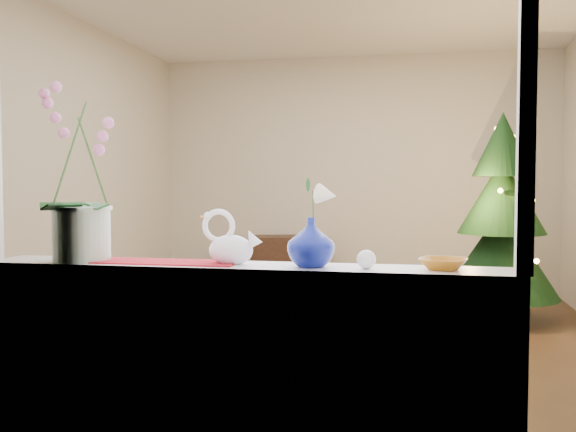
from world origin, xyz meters
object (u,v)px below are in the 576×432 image
object	(u,v)px
orchid_pot	(81,171)
side_table	(289,264)
paperweight	(366,259)
blue_vase	(311,238)
xmas_tree	(502,217)
swan	(231,238)
amber_dish	(443,265)

from	to	relation	value
orchid_pot	side_table	bearing A→B (deg)	90.04
orchid_pot	paperweight	size ratio (longest dim) A/B	10.36
blue_vase	side_table	distance (m)	4.79
orchid_pot	xmas_tree	world-z (taller)	xmas_tree
orchid_pot	blue_vase	distance (m)	1.04
swan	blue_vase	size ratio (longest dim) A/B	1.11
blue_vase	paperweight	size ratio (longest dim) A/B	3.06
amber_dish	side_table	xyz separation A→B (m)	(-1.52, 4.62, -0.62)
side_table	orchid_pot	bearing A→B (deg)	-106.34
amber_dish	xmas_tree	distance (m)	3.58
orchid_pot	swan	world-z (taller)	orchid_pot
amber_dish	paperweight	bearing A→B (deg)	-172.92
orchid_pot	swan	distance (m)	0.72
amber_dish	swan	bearing A→B (deg)	-179.91
paperweight	side_table	xyz separation A→B (m)	(-1.23, 4.65, -0.63)
xmas_tree	side_table	distance (m)	2.52
swan	paperweight	xyz separation A→B (m)	(0.56, -0.04, -0.07)
orchid_pot	xmas_tree	bearing A→B (deg)	58.33
amber_dish	side_table	bearing A→B (deg)	108.25
orchid_pot	blue_vase	bearing A→B (deg)	-0.26
swan	xmas_tree	xyz separation A→B (m)	(1.51, 3.52, -0.08)
paperweight	xmas_tree	size ratio (longest dim) A/B	0.04
orchid_pot	side_table	xyz separation A→B (m)	(-0.00, 4.63, -0.98)
swan	xmas_tree	size ratio (longest dim) A/B	0.13
swan	blue_vase	world-z (taller)	blue_vase
blue_vase	amber_dish	size ratio (longest dim) A/B	1.47
swan	amber_dish	size ratio (longest dim) A/B	1.63
side_table	paperweight	bearing A→B (deg)	-91.59
blue_vase	side_table	xyz separation A→B (m)	(-1.00, 4.63, -0.71)
blue_vase	xmas_tree	xyz separation A→B (m)	(1.18, 3.54, -0.09)
paperweight	xmas_tree	distance (m)	3.68
blue_vase	xmas_tree	world-z (taller)	xmas_tree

